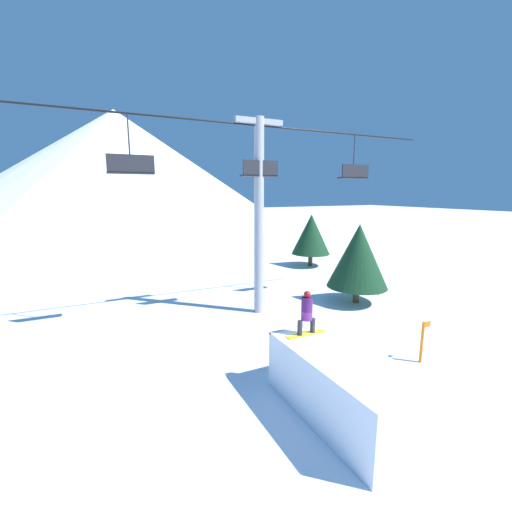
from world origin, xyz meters
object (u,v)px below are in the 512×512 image
at_px(trail_marker, 422,341).
at_px(distant_skier, 379,284).
at_px(snow_ramp, 342,386).
at_px(snowboarder, 307,313).
at_px(pine_tree_near, 358,256).

bearing_deg(trail_marker, distant_skier, 54.37).
height_order(snow_ramp, distant_skier, snow_ramp).
bearing_deg(snow_ramp, snowboarder, 93.80).
distance_m(snowboarder, pine_tree_near, 9.21).
distance_m(snow_ramp, distant_skier, 12.22).
relative_size(snow_ramp, snowboarder, 3.25).
height_order(pine_tree_near, trail_marker, pine_tree_near).
bearing_deg(distant_skier, trail_marker, -125.63).
xyz_separation_m(snowboarder, distant_skier, (9.48, 6.26, -1.77)).
bearing_deg(snow_ramp, distant_skier, 39.85).
distance_m(snow_ramp, trail_marker, 4.65).
xyz_separation_m(snow_ramp, distant_skier, (9.38, 7.83, -0.21)).
height_order(trail_marker, distant_skier, trail_marker).
xyz_separation_m(snow_ramp, trail_marker, (4.53, 1.06, -0.06)).
relative_size(snow_ramp, trail_marker, 2.92).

